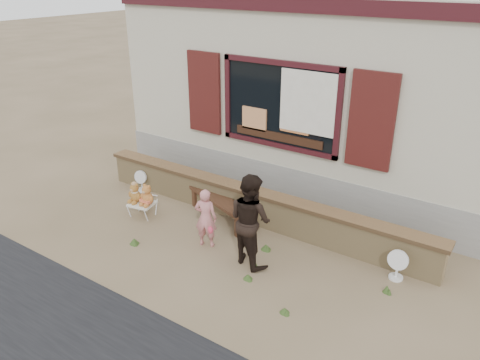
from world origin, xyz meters
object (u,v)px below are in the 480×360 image
Objects in this scene: child at (206,218)px; adult at (250,220)px; teddy_bear_left at (135,192)px; teddy_bear_right at (147,194)px; folding_chair at (142,204)px; bench at (220,204)px.

child is 0.69× the size of adult.
teddy_bear_left is 0.95× the size of teddy_bear_right.
teddy_bear_left is 2.74m from adult.
folding_chair is 0.28m from teddy_bear_right.
adult reaches higher than folding_chair.
child reaches higher than bench.
teddy_bear_left is 0.26× the size of adult.
adult is at bearing 160.75° from child.
teddy_bear_left is at bearing -180.00° from folding_chair.
bench is at bearing 19.38° from folding_chair.
teddy_bear_right is at bearing -25.32° from child.
teddy_bear_right is at bearing -0.00° from folding_chair.
teddy_bear_right is 0.40× the size of child.
folding_chair is 1.71m from child.
teddy_bear_right reaches higher than folding_chair.
teddy_bear_right reaches higher than teddy_bear_left.
folding_chair is at bearing -130.58° from bench.
teddy_bear_left is at bearing -22.81° from child.
adult reaches higher than child.
teddy_bear_left is at bearing -132.19° from bench.
bench is 4.01× the size of teddy_bear_right.
folding_chair is 0.49× the size of child.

